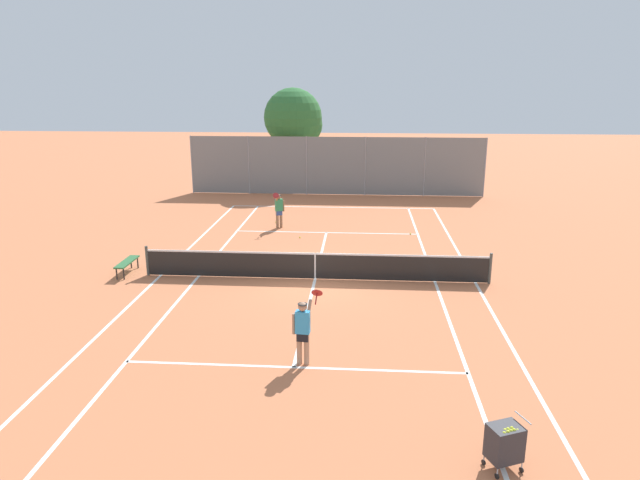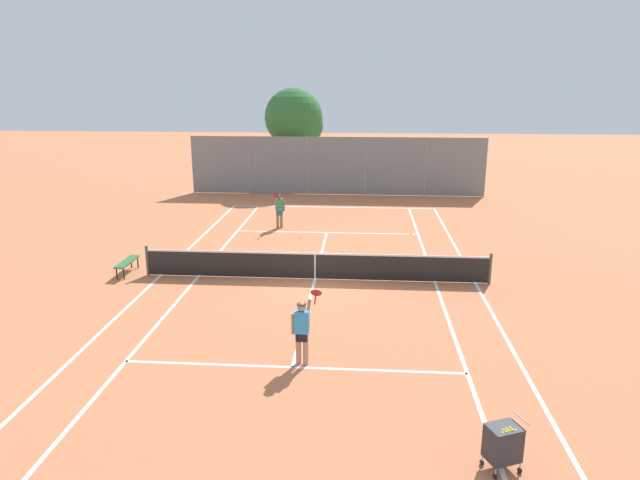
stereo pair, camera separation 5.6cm
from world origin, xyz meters
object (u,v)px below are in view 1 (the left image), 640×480
loose_tennis_ball_2 (300,237)px  courtside_bench (127,263)px  ball_cart (505,443)px  player_near_side (303,328)px  loose_tennis_ball_1 (411,234)px  tennis_net (315,265)px  player_far_left (279,209)px  tree_behind_left (295,119)px  loose_tennis_ball_0 (276,222)px

loose_tennis_ball_2 → courtside_bench: 7.73m
ball_cart → player_near_side: player_near_side is taller
loose_tennis_ball_1 → courtside_bench: bearing=-149.4°
tennis_net → ball_cart: 10.66m
tennis_net → ball_cart: tennis_net is taller
player_far_left → loose_tennis_ball_2: size_ratio=26.88×
tennis_net → loose_tennis_ball_2: bearing=101.6°
tree_behind_left → courtside_bench: bearing=-102.8°
tennis_net → loose_tennis_ball_1: 7.41m
player_near_side → tennis_net: bearing=91.9°
tennis_net → loose_tennis_ball_0: (-2.57, 8.09, -0.48)m
tree_behind_left → loose_tennis_ball_0: bearing=-89.3°
loose_tennis_ball_0 → loose_tennis_ball_2: 3.09m
player_near_side → player_far_left: (-2.47, 13.31, 0.00)m
loose_tennis_ball_0 → player_far_left: bearing=-72.4°
player_near_side → loose_tennis_ball_2: player_near_side is taller
tennis_net → player_near_side: size_ratio=6.76×
ball_cart → player_far_left: player_far_left is taller
player_near_side → loose_tennis_ball_2: size_ratio=26.88×
tennis_net → courtside_bench: 6.74m
player_near_side → courtside_bench: 9.39m
loose_tennis_ball_1 → loose_tennis_ball_2: (-4.91, -0.96, 0.00)m
player_near_side → courtside_bench: bearing=137.8°
tree_behind_left → ball_cart: bearing=-76.2°
loose_tennis_ball_1 → ball_cart: bearing=-88.9°
tennis_net → player_far_left: bearing=107.7°
ball_cart → courtside_bench: bearing=137.5°
tennis_net → ball_cart: size_ratio=12.47×
loose_tennis_ball_0 → tree_behind_left: (-0.12, 9.79, 4.32)m
ball_cart → tree_behind_left: bearing=103.8°
ball_cart → player_near_side: (-3.91, 3.64, 0.40)m
ball_cart → player_far_left: 18.12m
ball_cart → tree_behind_left: tree_behind_left is taller
loose_tennis_ball_1 → tree_behind_left: 13.94m
loose_tennis_ball_0 → tree_behind_left: tree_behind_left is taller
tennis_net → player_far_left: player_far_left is taller
ball_cart → player_near_side: size_ratio=0.54×
player_far_left → courtside_bench: size_ratio=1.18×
player_far_left → tree_behind_left: size_ratio=0.28×
tree_behind_left → player_far_left: bearing=-87.7°
loose_tennis_ball_2 → tree_behind_left: bearing=97.2°
ball_cart → player_near_side: 5.36m
player_near_side → tree_behind_left: (-2.90, 24.08, 3.43)m
player_near_side → courtside_bench: (-6.95, 6.30, -0.52)m
tennis_net → loose_tennis_ball_2: 5.51m
loose_tennis_ball_1 → tree_behind_left: (-6.49, 11.55, 4.32)m
courtside_bench → player_far_left: bearing=57.5°
player_near_side → loose_tennis_ball_2: bearing=96.5°
tennis_net → loose_tennis_ball_2: (-1.10, 5.38, -0.48)m
loose_tennis_ball_0 → loose_tennis_ball_2: bearing=-61.6°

